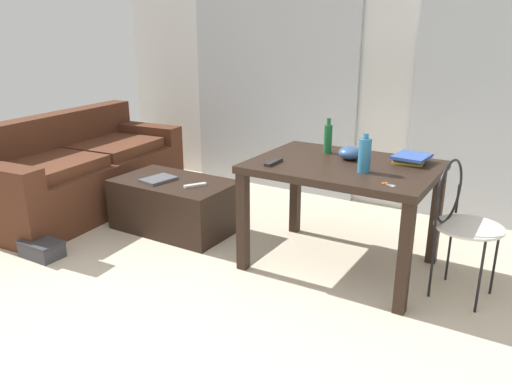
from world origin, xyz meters
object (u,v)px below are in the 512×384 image
object	(u,v)px
wire_chair	(459,213)
book_stack	(411,158)
bowl	(351,153)
magazine	(158,179)
craft_table	(343,178)
tv_remote_primary	(195,185)
coffee_table	(175,205)
couch	(79,173)
shoebox	(42,249)
tv_remote_on_table	(274,162)
bottle_far	(365,155)
scissors	(387,184)
bottle_near	(328,138)

from	to	relation	value
wire_chair	book_stack	world-z (taller)	wire_chair
bowl	magazine	distance (m)	1.60
craft_table	bowl	distance (m)	0.19
wire_chair	magazine	world-z (taller)	wire_chair
book_stack	tv_remote_primary	size ratio (longest dim) A/B	1.48
wire_chair	tv_remote_primary	distance (m)	1.95
coffee_table	book_stack	world-z (taller)	book_stack
couch	shoebox	size ratio (longest dim) A/B	6.50
tv_remote_primary	tv_remote_on_table	bearing A→B (deg)	20.91
bottle_far	magazine	distance (m)	1.78
scissors	magazine	bearing A→B (deg)	175.03
wire_chair	scissors	world-z (taller)	wire_chair
couch	wire_chair	distance (m)	3.30
wire_chair	scissors	xyz separation A→B (m)	(-0.37, -0.32, 0.21)
bottle_far	scissors	xyz separation A→B (m)	(0.21, -0.17, -0.11)
craft_table	bowl	world-z (taller)	bowl
coffee_table	bottle_near	xyz separation A→B (m)	(1.22, 0.28, 0.65)
book_stack	tv_remote_primary	bearing A→B (deg)	-166.80
wire_chair	scissors	distance (m)	0.53
coffee_table	bowl	world-z (taller)	bowl
coffee_table	craft_table	bearing A→B (deg)	2.99
tv_remote_primary	magazine	distance (m)	0.36
bottle_near	bottle_far	bearing A→B (deg)	-40.59
wire_chair	bottle_far	world-z (taller)	bottle_far
wire_chair	tv_remote_primary	world-z (taller)	wire_chair
craft_table	scissors	xyz separation A→B (m)	(0.39, -0.31, 0.10)
bottle_far	tv_remote_primary	distance (m)	1.44
couch	coffee_table	size ratio (longest dim) A/B	2.10
bowl	magazine	world-z (taller)	bowl
tv_remote_primary	magazine	size ratio (longest dim) A/B	0.69
tv_remote_primary	bottle_near	bearing A→B (deg)	48.98
craft_table	bottle_far	bearing A→B (deg)	-35.55
coffee_table	wire_chair	xyz separation A→B (m)	(2.19, 0.09, 0.33)
bowl	craft_table	bearing A→B (deg)	-87.79
bottle_far	magazine	bearing A→B (deg)	-179.81
craft_table	tv_remote_primary	distance (m)	1.21
coffee_table	tv_remote_on_table	distance (m)	1.19
craft_table	magazine	xyz separation A→B (m)	(-1.54, -0.14, -0.22)
couch	scissors	size ratio (longest dim) A/B	21.69
couch	magazine	world-z (taller)	couch
couch	bottle_near	xyz separation A→B (m)	(2.33, 0.32, 0.53)
bowl	shoebox	world-z (taller)	bowl
tv_remote_on_table	tv_remote_primary	bearing A→B (deg)	168.92
craft_table	tv_remote_on_table	xyz separation A→B (m)	(-0.40, -0.25, 0.11)
bottle_far	scissors	bearing A→B (deg)	-40.04
craft_table	scissors	size ratio (longest dim) A/B	12.76
bottle_far	tv_remote_on_table	distance (m)	0.61
tv_remote_primary	shoebox	bearing A→B (deg)	-97.92
coffee_table	tv_remote_primary	bearing A→B (deg)	-7.12
tv_remote_primary	scissors	bearing A→B (deg)	24.07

